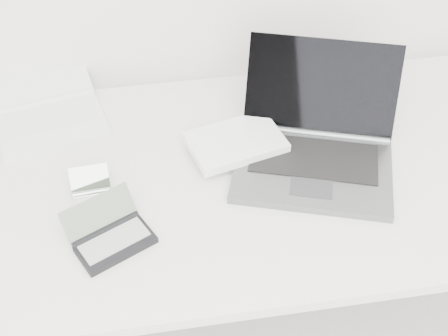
{
  "coord_description": "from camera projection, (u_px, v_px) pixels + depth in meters",
  "views": [
    {
      "loc": [
        -0.2,
        0.47,
        1.82
      ],
      "look_at": [
        -0.03,
        1.51,
        0.79
      ],
      "focal_mm": 50.0,
      "sensor_mm": 36.0,
      "label": 1
    }
  ],
  "objects": [
    {
      "name": "netbook_open_white",
      "position": [
        48.0,
        111.0,
        1.69
      ],
      "size": [
        0.35,
        0.41,
        0.07
      ],
      "rotation": [
        0.0,
        0.0,
        0.22
      ],
      "color": "white",
      "rests_on": "desk"
    },
    {
      "name": "pda_silver",
      "position": [
        92.0,
        197.0,
        1.47
      ],
      "size": [
        0.1,
        0.12,
        0.07
      ],
      "rotation": [
        0.0,
        0.0,
        0.07
      ],
      "color": "white",
      "rests_on": "desk"
    },
    {
      "name": "palmtop_charcoal",
      "position": [
        111.0,
        236.0,
        1.38
      ],
      "size": [
        0.21,
        0.2,
        0.08
      ],
      "rotation": [
        0.0,
        0.0,
        0.46
      ],
      "color": "black",
      "rests_on": "desk"
    },
    {
      "name": "desk",
      "position": [
        233.0,
        186.0,
        1.58
      ],
      "size": [
        1.6,
        0.8,
        0.73
      ],
      "color": "white",
      "rests_on": "ground"
    },
    {
      "name": "laptop_large",
      "position": [
        297.0,
        145.0,
        1.56
      ],
      "size": [
        0.57,
        0.48,
        0.24
      ],
      "rotation": [
        0.0,
        0.0,
        -0.32
      ],
      "color": "slate",
      "rests_on": "desk"
    }
  ]
}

